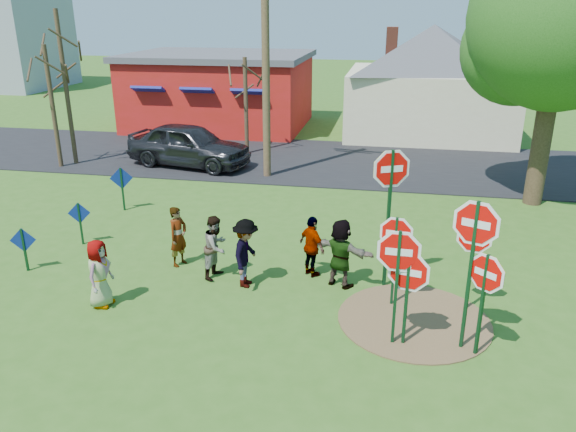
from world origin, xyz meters
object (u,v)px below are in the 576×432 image
suv (189,145)px  utility_pole (266,46)px  stop_sign_a (398,262)px  stop_sign_b (391,184)px  person_a (99,273)px  stop_sign_d (474,243)px  stop_sign_c (474,242)px  leafy_tree (565,29)px  person_b (178,236)px

suv → utility_pole: bearing=-91.8°
stop_sign_a → stop_sign_b: (-0.23, 2.42, 0.78)m
stop_sign_a → person_a: bearing=178.9°
stop_sign_d → person_a: stop_sign_d is taller
stop_sign_b → stop_sign_d: bearing=-47.9°
stop_sign_a → stop_sign_d: bearing=48.1°
stop_sign_c → stop_sign_d: bearing=104.1°
stop_sign_b → suv: stop_sign_b is taller
stop_sign_a → stop_sign_b: bearing=97.2°
utility_pole → leafy_tree: size_ratio=1.07×
person_b → stop_sign_b: bearing=-72.1°
stop_sign_d → person_b: size_ratio=1.42×
stop_sign_a → person_b: size_ratio=1.63×
stop_sign_c → person_b: 7.34m
stop_sign_b → leafy_tree: leafy_tree is taller
leafy_tree → suv: bearing=170.2°
suv → utility_pole: 5.35m
person_a → leafy_tree: bearing=-48.3°
person_b → utility_pole: bearing=16.9°
person_b → suv: (-3.00, 9.01, 0.13)m
stop_sign_d → stop_sign_b: bearing=170.0°
stop_sign_d → person_a: (-7.91, -1.31, -0.79)m
stop_sign_a → leafy_tree: (4.66, 9.37, 3.83)m
suv → leafy_tree: leafy_tree is taller
stop_sign_c → suv: bearing=153.3°
stop_sign_c → person_a: (-7.65, 0.25, -1.46)m
person_b → suv: size_ratio=0.31×
stop_sign_b → stop_sign_d: 2.18m
stop_sign_c → suv: 15.16m
suv → utility_pole: utility_pole is taller
stop_sign_c → person_b: bearing=-177.5°
stop_sign_c → leafy_tree: (3.34, 9.29, 3.34)m
stop_sign_b → utility_pole: 9.90m
stop_sign_a → suv: stop_sign_a is taller
stop_sign_c → utility_pole: utility_pole is taller
stop_sign_b → person_a: size_ratio=2.23×
person_b → stop_sign_a: bearing=-95.7°
stop_sign_d → suv: stop_sign_d is taller
suv → leafy_tree: bearing=-88.0°
stop_sign_d → person_a: bearing=-157.1°
stop_sign_a → utility_pole: size_ratio=0.27×
stop_sign_a → person_a: stop_sign_a is taller
stop_sign_b → stop_sign_c: size_ratio=1.09×
stop_sign_a → suv: bearing=127.7°
stop_sign_d → person_b: stop_sign_d is taller
stop_sign_c → stop_sign_d: 1.71m
stop_sign_b → suv: 12.43m
stop_sign_b → suv: bearing=107.3°
stop_sign_b → person_a: bearing=174.6°
person_a → utility_pole: (1.40, 10.46, 4.12)m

